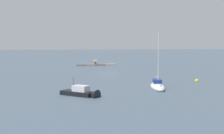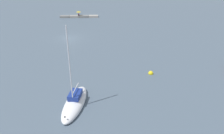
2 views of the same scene
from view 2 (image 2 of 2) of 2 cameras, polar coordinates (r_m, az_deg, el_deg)
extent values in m
plane|color=#475666|center=(43.86, -11.41, 7.72)|extent=(500.00, 500.00, 0.00)
cube|color=gray|center=(64.46, -5.07, 13.65)|extent=(2.71, 1.92, 0.55)
cube|color=slate|center=(64.62, -7.65, 13.56)|extent=(2.71, 1.92, 0.55)
cube|color=gray|center=(64.90, -10.20, 13.44)|extent=(2.71, 1.92, 0.55)
cube|color=slate|center=(65.30, -12.73, 13.30)|extent=(2.71, 1.92, 0.55)
cube|color=#1E2333|center=(64.28, -9.09, 13.74)|extent=(0.38, 0.44, 0.16)
cube|color=maroon|center=(64.52, -9.09, 13.94)|extent=(0.41, 0.24, 0.52)
sphere|color=tan|center=(64.46, -9.11, 14.25)|extent=(0.22, 0.22, 0.22)
cylinder|color=black|center=(64.60, -9.09, 14.19)|extent=(0.02, 0.02, 1.05)
cone|color=gold|center=(64.49, -9.13, 14.72)|extent=(1.49, 1.49, 0.26)
sphere|color=black|center=(64.47, -9.14, 14.86)|extent=(0.05, 0.05, 0.05)
ellipsoid|color=silver|center=(21.72, -10.10, -9.73)|extent=(2.93, 6.71, 1.11)
cube|color=navy|center=(21.54, -10.02, -7.47)|extent=(1.41, 1.98, 0.51)
cylinder|color=silver|center=(19.20, -11.47, 0.12)|extent=(0.11, 0.11, 7.51)
cylinder|color=silver|center=(21.48, -9.92, -5.75)|extent=(0.47, 2.25, 0.08)
sphere|color=black|center=(19.09, -12.76, -13.18)|extent=(0.15, 0.15, 0.15)
sphere|color=yellow|center=(28.09, 10.54, -1.69)|extent=(0.64, 0.64, 0.64)
camera|label=1|loc=(29.26, -141.92, -31.55)|focal=48.16mm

